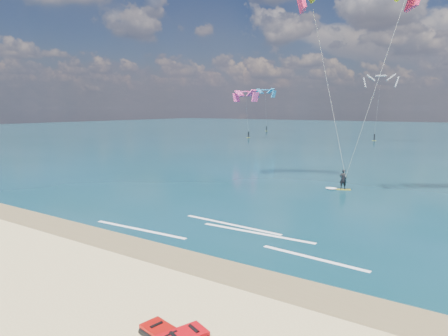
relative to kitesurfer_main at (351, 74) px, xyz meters
The scene contains 6 objects.
ground 22.01m from the kitesurfer_main, 99.18° to the left, with size 320.00×320.00×0.00m, color tan.
wet_sand_strip 19.90m from the kitesurfer_main, 100.42° to the right, with size 320.00×2.40×0.01m, color brown.
sea 84.27m from the kitesurfer_main, 92.18° to the left, with size 320.00×200.00×0.04m, color #0A3239.
kitesurfer_main is the anchor object (origin of this frame).
shoreline_foam 16.31m from the kitesurfer_main, 100.06° to the right, with size 15.58×4.25×0.01m.
distant_kites 59.27m from the kitesurfer_main, 100.70° to the left, with size 77.79×32.10×12.99m.
Camera 1 is at (12.24, -10.38, 6.80)m, focal length 32.00 mm.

